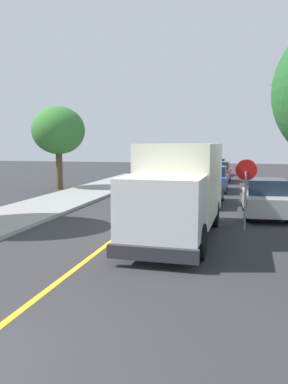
% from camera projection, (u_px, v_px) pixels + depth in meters
% --- Properties ---
extents(centre_line_yellow, '(0.16, 56.00, 0.01)m').
position_uv_depth(centre_line_yellow, '(130.00, 227.00, 15.39)').
color(centre_line_yellow, gold).
rests_on(centre_line_yellow, ground).
extents(box_truck, '(2.59, 7.24, 3.20)m').
position_uv_depth(box_truck, '(179.00, 186.00, 13.63)').
color(box_truck, '#F2EDCC').
rests_on(box_truck, ground).
extents(parked_car_near, '(1.92, 4.45, 1.67)m').
position_uv_depth(parked_car_near, '(205.00, 189.00, 21.05)').
color(parked_car_near, black).
rests_on(parked_car_near, ground).
extents(parked_car_mid, '(1.82, 4.41, 1.67)m').
position_uv_depth(parked_car_mid, '(214.00, 179.00, 26.75)').
color(parked_car_mid, '#2D4793').
rests_on(parked_car_mid, ground).
extents(parked_car_far, '(1.94, 4.46, 1.67)m').
position_uv_depth(parked_car_far, '(219.00, 172.00, 33.18)').
color(parked_car_far, maroon).
rests_on(parked_car_far, ground).
extents(parked_car_furthest, '(1.95, 4.46, 1.67)m').
position_uv_depth(parked_car_furthest, '(217.00, 167.00, 39.84)').
color(parked_car_furthest, '#4C564C').
rests_on(parked_car_furthest, ground).
extents(parked_van_across, '(1.98, 4.47, 1.67)m').
position_uv_depth(parked_van_across, '(265.00, 199.00, 17.49)').
color(parked_van_across, '#B7B7BC').
rests_on(parked_van_across, ground).
extents(stop_sign, '(0.80, 0.10, 2.65)m').
position_uv_depth(stop_sign, '(246.00, 181.00, 14.52)').
color(stop_sign, gray).
rests_on(stop_sign, ground).
extents(street_tree_down_block, '(3.65, 3.65, 5.74)m').
position_uv_depth(street_tree_down_block, '(58.00, 131.00, 27.42)').
color(street_tree_down_block, brown).
rests_on(street_tree_down_block, ground).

